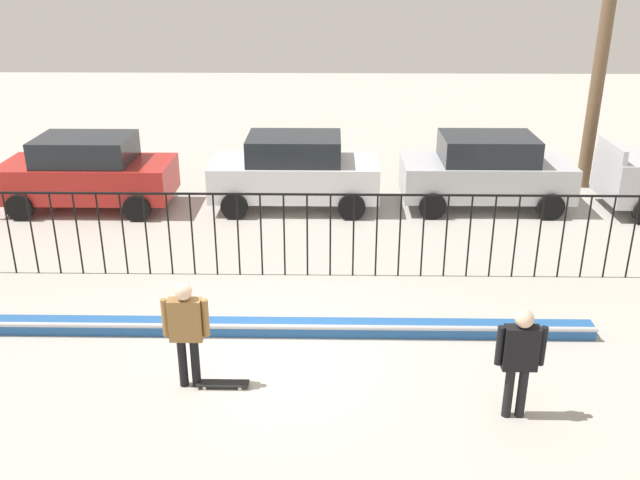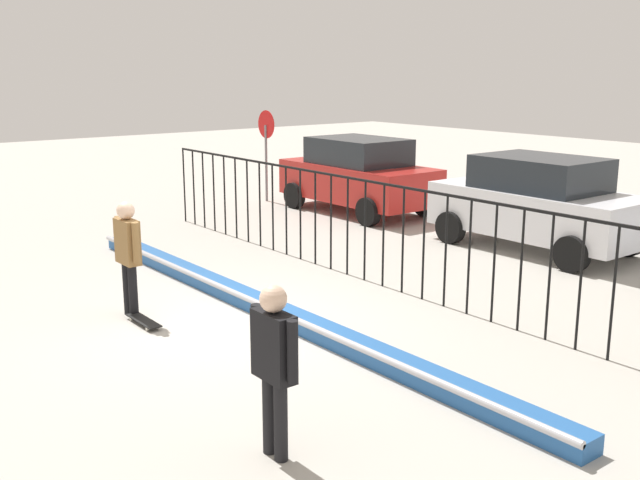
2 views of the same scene
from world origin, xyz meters
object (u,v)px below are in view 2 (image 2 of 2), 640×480
object	(u,v)px
parked_car_white	(538,203)
stop_sign	(266,143)
camera_operator	(274,356)
parked_car_red	(358,175)
skateboarder	(128,248)
skateboard	(144,321)

from	to	relation	value
parked_car_white	stop_sign	bearing A→B (deg)	-173.59
parked_car_white	stop_sign	world-z (taller)	stop_sign
camera_operator	parked_car_red	distance (m)	12.47
skateboarder	skateboard	bearing A→B (deg)	26.74
parked_car_white	stop_sign	distance (m)	8.23
parked_car_white	skateboarder	bearing A→B (deg)	-99.47
skateboard	parked_car_red	xyz separation A→B (m)	(-4.63, 8.11, 0.91)
camera_operator	parked_car_white	bearing A→B (deg)	-40.94
parked_car_white	parked_car_red	bearing A→B (deg)	-179.17
camera_operator	parked_car_red	world-z (taller)	parked_car_red
skateboard	stop_sign	world-z (taller)	stop_sign
skateboard	parked_car_red	size ratio (longest dim) A/B	0.19
skateboarder	stop_sign	world-z (taller)	stop_sign
camera_operator	stop_sign	bearing A→B (deg)	-6.57
camera_operator	stop_sign	xyz separation A→B (m)	(-11.71, 7.84, 0.59)
camera_operator	stop_sign	size ratio (longest dim) A/B	0.68
skateboarder	stop_sign	bearing A→B (deg)	165.29
skateboard	camera_operator	size ratio (longest dim) A/B	0.47
skateboarder	camera_operator	world-z (taller)	skateboarder
parked_car_white	stop_sign	xyz separation A→B (m)	(-8.13, -1.10, 0.64)
skateboard	stop_sign	bearing A→B (deg)	133.03
skateboarder	skateboard	world-z (taller)	skateboarder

